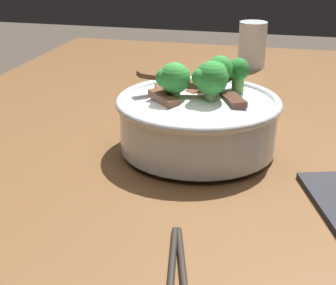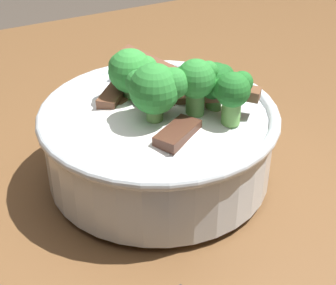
{
  "view_description": "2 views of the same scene",
  "coord_description": "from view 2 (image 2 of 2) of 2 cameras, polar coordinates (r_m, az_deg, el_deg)",
  "views": [
    {
      "loc": [
        -0.78,
        -0.17,
        1.11
      ],
      "look_at": [
        -0.13,
        -0.01,
        0.82
      ],
      "focal_mm": 54.67,
      "sensor_mm": 36.0,
      "label": 1
    },
    {
      "loc": [
        -0.29,
        -0.46,
        1.13
      ],
      "look_at": [
        -0.08,
        -0.07,
        0.85
      ],
      "focal_mm": 56.81,
      "sensor_mm": 36.0,
      "label": 2
    }
  ],
  "objects": [
    {
      "name": "dining_table",
      "position": [
        0.69,
        3.59,
        -6.02
      ],
      "size": [
        1.35,
        0.95,
        0.79
      ],
      "color": "brown",
      "rests_on": "ground"
    },
    {
      "name": "rice_bowl",
      "position": [
        0.54,
        -0.88,
        1.13
      ],
      "size": [
        0.24,
        0.24,
        0.14
      ],
      "color": "silver",
      "rests_on": "dining_table"
    }
  ]
}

